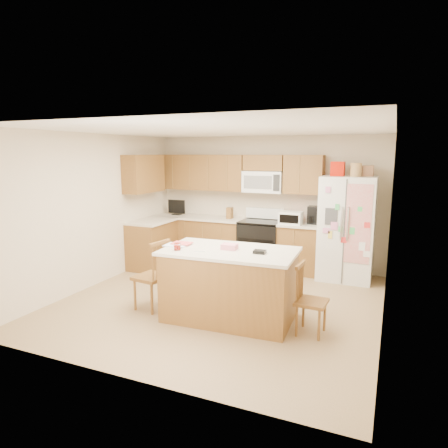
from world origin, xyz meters
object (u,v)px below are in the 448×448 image
at_px(refrigerator, 347,227).
at_px(windsor_chair_right, 310,301).
at_px(island, 229,284).
at_px(stove, 261,244).
at_px(windsor_chair_left, 153,277).
at_px(windsor_chair_back, 240,275).

height_order(refrigerator, windsor_chair_right, refrigerator).
bearing_deg(island, windsor_chair_right, -1.80).
height_order(stove, island, stove).
distance_m(stove, windsor_chair_left, 2.67).
height_order(stove, refrigerator, refrigerator).
bearing_deg(windsor_chair_back, refrigerator, 53.46).
distance_m(windsor_chair_left, windsor_chair_back, 1.27).
xyz_separation_m(refrigerator, windsor_chair_back, (-1.30, -1.76, -0.51)).
distance_m(island, windsor_chair_back, 0.64).
relative_size(refrigerator, windsor_chair_right, 2.33).
xyz_separation_m(windsor_chair_left, windsor_chair_right, (2.19, 0.08, -0.06)).
bearing_deg(windsor_chair_right, island, 178.20).
height_order(stove, windsor_chair_right, stove).
xyz_separation_m(stove, windsor_chair_back, (0.27, -1.82, -0.06)).
relative_size(windsor_chair_back, windsor_chair_right, 1.00).
relative_size(windsor_chair_left, windsor_chair_right, 1.14).
relative_size(refrigerator, windsor_chair_left, 2.04).
relative_size(refrigerator, island, 1.14).
bearing_deg(refrigerator, windsor_chair_right, -93.46).
distance_m(stove, windsor_chair_back, 1.84).
bearing_deg(windsor_chair_back, windsor_chair_right, -29.76).
xyz_separation_m(refrigerator, windsor_chair_left, (-2.34, -2.50, -0.45)).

